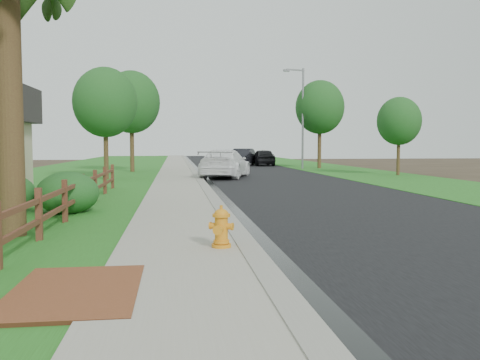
{
  "coord_description": "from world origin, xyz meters",
  "views": [
    {
      "loc": [
        -0.92,
        -7.58,
        1.95
      ],
      "look_at": [
        0.68,
        4.86,
        1.07
      ],
      "focal_mm": 38.0,
      "sensor_mm": 36.0,
      "label": 1
    }
  ],
  "objects": [
    {
      "name": "ground",
      "position": [
        0.0,
        0.0,
        0.0
      ],
      "size": [
        120.0,
        120.0,
        0.0
      ],
      "primitive_type": "plane",
      "color": "#33281B"
    },
    {
      "name": "white_suv",
      "position": [
        2.0,
        21.96,
        0.84
      ],
      "size": [
        3.83,
        6.05,
        1.63
      ],
      "primitive_type": "imported",
      "rotation": [
        0.0,
        0.0,
        2.85
      ],
      "color": "white",
      "rests_on": "road"
    },
    {
      "name": "fire_hydrant",
      "position": [
        -0.1,
        1.45,
        0.45
      ],
      "size": [
        0.5,
        0.41,
        0.76
      ],
      "color": "orange",
      "rests_on": "sidewalk"
    },
    {
      "name": "tree_mid_right",
      "position": [
        10.74,
        32.49,
        4.95
      ],
      "size": [
        3.93,
        3.93,
        7.13
      ],
      "color": "#3E2519",
      "rests_on": "ground"
    },
    {
      "name": "sidewalk",
      "position": [
        -0.9,
        35.0,
        0.05
      ],
      "size": [
        2.2,
        90.0,
        0.1
      ],
      "primitive_type": "cube",
      "color": "gray",
      "rests_on": "ground"
    },
    {
      "name": "ranch_fence",
      "position": [
        -3.6,
        6.4,
        0.62
      ],
      "size": [
        0.12,
        16.92,
        1.1
      ],
      "color": "#472317",
      "rests_on": "ground"
    },
    {
      "name": "tree_near_right",
      "position": [
        13.0,
        22.73,
        3.41
      ],
      "size": [
        2.74,
        2.74,
        4.92
      ],
      "color": "#3E2519",
      "rests_on": "ground"
    },
    {
      "name": "dark_car_far",
      "position": [
        5.23,
        38.73,
        0.8
      ],
      "size": [
        3.31,
        5.02,
        1.56
      ],
      "primitive_type": "imported",
      "rotation": [
        0.0,
        0.0,
        -0.38
      ],
      "color": "black",
      "rests_on": "road"
    },
    {
      "name": "shrub_c",
      "position": [
        -5.61,
        7.28,
        0.57
      ],
      "size": [
        1.87,
        1.87,
        1.13
      ],
      "primitive_type": "ellipsoid",
      "rotation": [
        0.0,
        0.0,
        0.22
      ],
      "color": "#1B4A1A",
      "rests_on": "ground"
    },
    {
      "name": "boulder",
      "position": [
        -6.0,
        7.91,
        0.4
      ],
      "size": [
        1.41,
        1.21,
        0.8
      ],
      "primitive_type": "ellipsoid",
      "rotation": [
        0.0,
        0.0,
        0.3
      ],
      "color": "brown",
      "rests_on": "ground"
    },
    {
      "name": "curb",
      "position": [
        0.4,
        35.0,
        0.06
      ],
      "size": [
        0.4,
        90.0,
        0.12
      ],
      "primitive_type": "cube",
      "color": "gray",
      "rests_on": "ground"
    },
    {
      "name": "shrub_b",
      "position": [
        -3.9,
        7.03,
        0.6
      ],
      "size": [
        2.04,
        2.04,
        1.2
      ],
      "primitive_type": "ellipsoid",
      "rotation": [
        0.0,
        0.0,
        -0.22
      ],
      "color": "#1B4A1A",
      "rests_on": "ground"
    },
    {
      "name": "tree_mid_left",
      "position": [
        -3.9,
        28.88,
        4.91
      ],
      "size": [
        3.98,
        3.98,
        7.11
      ],
      "color": "#3E2519",
      "rests_on": "ground"
    },
    {
      "name": "verge_far",
      "position": [
        11.5,
        35.0,
        0.02
      ],
      "size": [
        6.0,
        90.0,
        0.04
      ],
      "primitive_type": "cube",
      "color": "#205418",
      "rests_on": "ground"
    },
    {
      "name": "road",
      "position": [
        4.6,
        35.0,
        0.01
      ],
      "size": [
        8.0,
        90.0,
        0.02
      ],
      "primitive_type": "cube",
      "color": "black",
      "rests_on": "ground"
    },
    {
      "name": "streetlight",
      "position": [
        8.98,
        31.63,
        4.49
      ],
      "size": [
        1.79,
        0.66,
        7.92
      ],
      "color": "gray",
      "rests_on": "ground"
    },
    {
      "name": "dark_car_mid",
      "position": [
        7.2,
        38.81,
        0.78
      ],
      "size": [
        1.85,
        4.49,
        1.52
      ],
      "primitive_type": "imported",
      "rotation": [
        0.0,
        0.0,
        3.13
      ],
      "color": "black",
      "rests_on": "road"
    },
    {
      "name": "wet_gutter",
      "position": [
        0.75,
        35.0,
        0.02
      ],
      "size": [
        0.5,
        90.0,
        0.0
      ],
      "primitive_type": "cube",
      "color": "black",
      "rests_on": "road"
    },
    {
      "name": "lawn_near",
      "position": [
        -8.0,
        35.0,
        0.02
      ],
      "size": [
        9.0,
        90.0,
        0.04
      ],
      "primitive_type": "cube",
      "color": "#205418",
      "rests_on": "ground"
    },
    {
      "name": "grass_strip",
      "position": [
        -2.8,
        35.0,
        0.03
      ],
      "size": [
        1.6,
        90.0,
        0.06
      ],
      "primitive_type": "cube",
      "color": "#205418",
      "rests_on": "ground"
    },
    {
      "name": "brick_patch",
      "position": [
        -2.2,
        -1.0,
        0.06
      ],
      "size": [
        1.6,
        2.4,
        0.11
      ],
      "primitive_type": "cube",
      "color": "brown",
      "rests_on": "ground"
    },
    {
      "name": "tree_near_left",
      "position": [
        -4.68,
        21.15,
        4.25
      ],
      "size": [
        3.49,
        3.49,
        6.18
      ],
      "color": "#3E2519",
      "rests_on": "ground"
    }
  ]
}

